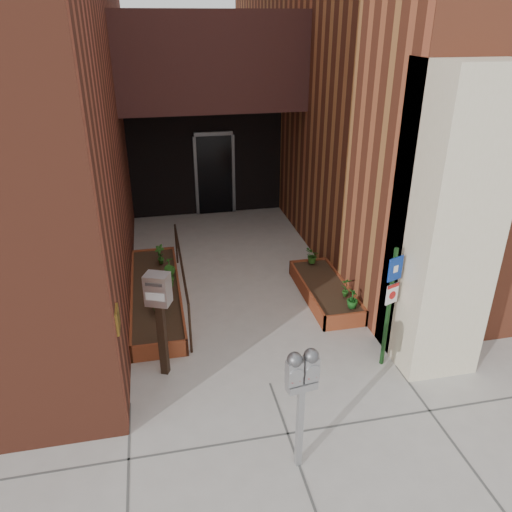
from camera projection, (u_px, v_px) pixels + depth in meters
ground at (270, 383)px, 7.30m from camera, size 80.00×80.00×0.00m
architecture at (194, 11)px, 11.20m from camera, size 20.00×14.60×10.00m
planter_left at (156, 296)px, 9.34m from camera, size 0.90×3.60×0.30m
planter_right at (325, 291)px, 9.48m from camera, size 0.80×2.20×0.30m
handrail at (181, 265)px, 9.12m from camera, size 0.04×3.34×0.90m
parking_meter at (302, 379)px, 5.43m from camera, size 0.38×0.20×1.65m
sign_post at (391, 296)px, 7.19m from camera, size 0.26×0.11×1.97m
payment_dropbox at (159, 304)px, 7.01m from camera, size 0.40×0.35×1.67m
shrub_left_a at (159, 300)px, 8.47m from camera, size 0.52×0.52×0.41m
shrub_left_b at (169, 276)px, 9.26m from camera, size 0.31×0.31×0.40m
shrub_left_c at (170, 266)px, 9.65m from camera, size 0.29×0.29×0.38m
shrub_left_d at (160, 254)px, 10.10m from camera, size 0.31×0.31×0.41m
shrub_right_a at (353, 299)px, 8.57m from camera, size 0.20×0.20×0.35m
shrub_right_b at (346, 287)px, 8.91m from camera, size 0.22×0.22×0.38m
shrub_right_c at (312, 256)px, 10.14m from camera, size 0.40×0.40×0.32m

